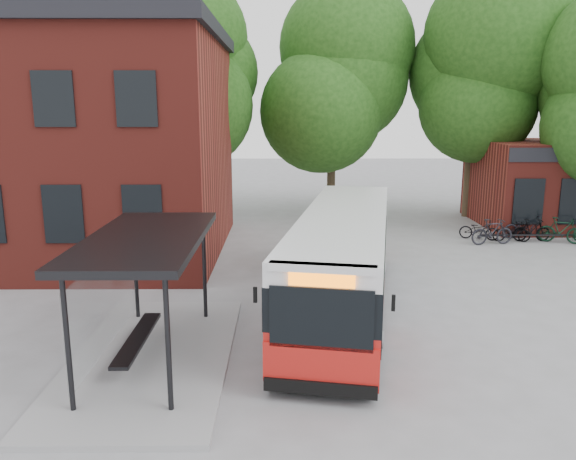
{
  "coord_description": "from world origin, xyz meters",
  "views": [
    {
      "loc": [
        -1.52,
        -12.75,
        5.55
      ],
      "look_at": [
        -1.4,
        3.5,
        2.0
      ],
      "focal_mm": 35.0,
      "sensor_mm": 36.0,
      "label": 1
    }
  ],
  "objects_px": {
    "city_bus": "(344,261)",
    "bicycle_0": "(479,230)",
    "bicycle_1": "(492,232)",
    "bicycle_3": "(532,230)",
    "bicycle_2": "(512,232)",
    "bus_shelter": "(149,298)",
    "bicycle_4": "(524,227)",
    "bicycle_5": "(561,230)"
  },
  "relations": [
    {
      "from": "city_bus",
      "to": "bicycle_0",
      "type": "xyz_separation_m",
      "value": [
        6.72,
        8.43,
        -0.94
      ]
    },
    {
      "from": "bicycle_1",
      "to": "bicycle_3",
      "type": "bearing_deg",
      "value": -82.49
    },
    {
      "from": "bicycle_2",
      "to": "bicycle_3",
      "type": "relative_size",
      "value": 0.97
    },
    {
      "from": "bicycle_2",
      "to": "bicycle_0",
      "type": "bearing_deg",
      "value": 77.49
    },
    {
      "from": "city_bus",
      "to": "bicycle_3",
      "type": "bearing_deg",
      "value": 52.98
    },
    {
      "from": "bus_shelter",
      "to": "bicycle_4",
      "type": "bearing_deg",
      "value": 41.77
    },
    {
      "from": "bus_shelter",
      "to": "city_bus",
      "type": "bearing_deg",
      "value": 35.12
    },
    {
      "from": "bicycle_1",
      "to": "bicycle_0",
      "type": "bearing_deg",
      "value": 2.79
    },
    {
      "from": "bicycle_1",
      "to": "bicycle_2",
      "type": "distance_m",
      "value": 1.17
    },
    {
      "from": "bicycle_4",
      "to": "bus_shelter",
      "type": "bearing_deg",
      "value": 121.6
    },
    {
      "from": "bicycle_2",
      "to": "bicycle_4",
      "type": "xyz_separation_m",
      "value": [
        0.79,
        0.68,
        0.09
      ]
    },
    {
      "from": "bicycle_1",
      "to": "bicycle_4",
      "type": "height_order",
      "value": "bicycle_1"
    },
    {
      "from": "bicycle_2",
      "to": "bicycle_3",
      "type": "bearing_deg",
      "value": -81.16
    },
    {
      "from": "bicycle_0",
      "to": "bicycle_4",
      "type": "xyz_separation_m",
      "value": [
        2.03,
        0.27,
        0.07
      ]
    },
    {
      "from": "bicycle_2",
      "to": "bicycle_3",
      "type": "xyz_separation_m",
      "value": [
        0.86,
        0.04,
        0.07
      ]
    },
    {
      "from": "bicycle_1",
      "to": "bicycle_3",
      "type": "xyz_separation_m",
      "value": [
        1.9,
        0.58,
        -0.06
      ]
    },
    {
      "from": "bicycle_3",
      "to": "bicycle_5",
      "type": "xyz_separation_m",
      "value": [
        1.1,
        -0.31,
        0.06
      ]
    },
    {
      "from": "city_bus",
      "to": "bicycle_5",
      "type": "bearing_deg",
      "value": 48.57
    },
    {
      "from": "bicycle_0",
      "to": "bicycle_3",
      "type": "xyz_separation_m",
      "value": [
        2.11,
        -0.37,
        0.05
      ]
    },
    {
      "from": "bicycle_1",
      "to": "bicycle_2",
      "type": "relative_size",
      "value": 1.16
    },
    {
      "from": "bicycle_3",
      "to": "bicycle_4",
      "type": "bearing_deg",
      "value": 5.17
    },
    {
      "from": "bicycle_2",
      "to": "bicycle_5",
      "type": "height_order",
      "value": "bicycle_5"
    },
    {
      "from": "bicycle_0",
      "to": "bicycle_3",
      "type": "bearing_deg",
      "value": -77.23
    },
    {
      "from": "bicycle_2",
      "to": "bicycle_3",
      "type": "distance_m",
      "value": 0.87
    },
    {
      "from": "bicycle_5",
      "to": "city_bus",
      "type": "bearing_deg",
      "value": 152.73
    },
    {
      "from": "city_bus",
      "to": "bicycle_3",
      "type": "xyz_separation_m",
      "value": [
        8.82,
        8.06,
        -0.89
      ]
    },
    {
      "from": "bus_shelter",
      "to": "bicycle_5",
      "type": "relative_size",
      "value": 3.87
    },
    {
      "from": "bicycle_4",
      "to": "city_bus",
      "type": "bearing_deg",
      "value": 124.65
    },
    {
      "from": "bicycle_1",
      "to": "bicycle_5",
      "type": "height_order",
      "value": "bicycle_1"
    },
    {
      "from": "bicycle_3",
      "to": "bicycle_4",
      "type": "xyz_separation_m",
      "value": [
        -0.07,
        0.64,
        0.02
      ]
    },
    {
      "from": "bicycle_3",
      "to": "bicycle_2",
      "type": "bearing_deg",
      "value": 91.76
    },
    {
      "from": "bus_shelter",
      "to": "bicycle_4",
      "type": "distance_m",
      "value": 17.99
    },
    {
      "from": "bicycle_0",
      "to": "bicycle_3",
      "type": "height_order",
      "value": "bicycle_3"
    },
    {
      "from": "bicycle_2",
      "to": "bicycle_5",
      "type": "relative_size",
      "value": 0.87
    },
    {
      "from": "bicycle_2",
      "to": "bicycle_5",
      "type": "bearing_deg",
      "value": -91.76
    },
    {
      "from": "bicycle_5",
      "to": "bus_shelter",
      "type": "bearing_deg",
      "value": 151.83
    },
    {
      "from": "city_bus",
      "to": "bicycle_5",
      "type": "height_order",
      "value": "city_bus"
    },
    {
      "from": "bicycle_1",
      "to": "bicycle_2",
      "type": "xyz_separation_m",
      "value": [
        1.03,
        0.54,
        -0.13
      ]
    },
    {
      "from": "bicycle_0",
      "to": "bicycle_4",
      "type": "bearing_deg",
      "value": -59.81
    },
    {
      "from": "bicycle_3",
      "to": "bicycle_4",
      "type": "relative_size",
      "value": 0.85
    },
    {
      "from": "city_bus",
      "to": "bicycle_1",
      "type": "relative_size",
      "value": 5.96
    },
    {
      "from": "bicycle_3",
      "to": "bicycle_1",
      "type": "bearing_deg",
      "value": 105.87
    }
  ]
}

